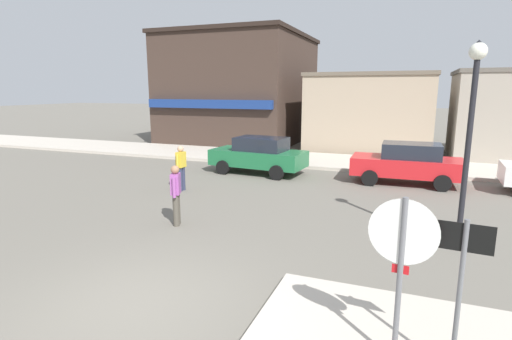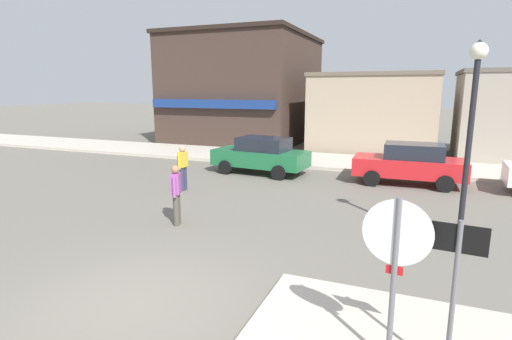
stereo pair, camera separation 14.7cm
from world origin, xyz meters
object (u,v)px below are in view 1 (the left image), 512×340
(stop_sign, at_px, (401,260))
(one_way_sign, at_px, (461,282))
(pedestrian_crossing_near, at_px, (181,167))
(pedestrian_crossing_far, at_px, (176,193))
(parked_car_second, at_px, (407,163))
(lamp_post, at_px, (471,117))
(parked_car_nearest, at_px, (259,155))

(stop_sign, xyz_separation_m, one_way_sign, (0.67, 0.03, -0.19))
(pedestrian_crossing_near, height_order, pedestrian_crossing_far, same)
(parked_car_second, xyz_separation_m, pedestrian_crossing_far, (-5.60, -7.25, 0.06))
(stop_sign, relative_size, pedestrian_crossing_near, 1.43)
(lamp_post, relative_size, pedestrian_crossing_far, 2.82)
(one_way_sign, bearing_deg, stop_sign, -177.55)
(lamp_post, bearing_deg, pedestrian_crossing_far, -172.26)
(stop_sign, distance_m, pedestrian_crossing_far, 6.85)
(stop_sign, xyz_separation_m, parked_car_nearest, (-5.96, 10.85, -0.71))
(one_way_sign, relative_size, lamp_post, 0.46)
(stop_sign, distance_m, parked_car_nearest, 12.40)
(one_way_sign, relative_size, pedestrian_crossing_far, 1.30)
(parked_car_second, bearing_deg, pedestrian_crossing_far, -127.66)
(one_way_sign, xyz_separation_m, parked_car_second, (-0.70, 11.07, -0.52))
(stop_sign, bearing_deg, pedestrian_crossing_near, 136.53)
(parked_car_nearest, relative_size, parked_car_second, 1.03)
(pedestrian_crossing_far, bearing_deg, stop_sign, -34.33)
(stop_sign, bearing_deg, one_way_sign, 2.45)
(lamp_post, relative_size, pedestrian_crossing_near, 2.82)
(parked_car_second, bearing_deg, parked_car_nearest, -177.63)
(parked_car_second, distance_m, pedestrian_crossing_far, 9.16)
(stop_sign, bearing_deg, parked_car_second, 90.17)
(parked_car_second, distance_m, pedestrian_crossing_near, 8.45)
(pedestrian_crossing_near, bearing_deg, parked_car_nearest, 68.29)
(one_way_sign, relative_size, pedestrian_crossing_near, 1.30)
(stop_sign, height_order, pedestrian_crossing_far, stop_sign)
(pedestrian_crossing_far, bearing_deg, parked_car_nearest, 92.71)
(one_way_sign, xyz_separation_m, parked_car_nearest, (-6.63, 10.82, -0.52))
(one_way_sign, distance_m, parked_car_nearest, 12.70)
(one_way_sign, height_order, pedestrian_crossing_near, one_way_sign)
(pedestrian_crossing_near, bearing_deg, stop_sign, -43.47)
(lamp_post, bearing_deg, parked_car_second, 100.85)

